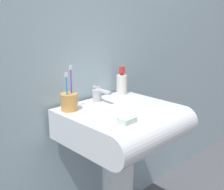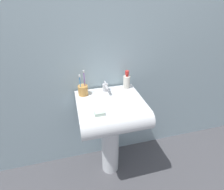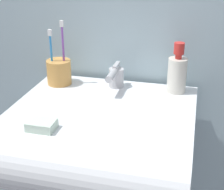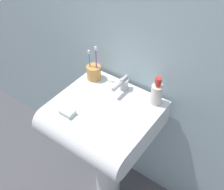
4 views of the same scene
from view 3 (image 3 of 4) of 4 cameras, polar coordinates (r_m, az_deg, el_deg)
sink_basin at (r=0.98m, az=-2.23°, el=-7.14°), size 0.52×0.50×0.15m
faucet at (r=1.11m, az=0.48°, el=3.12°), size 0.05×0.13×0.08m
toothbrush_cup at (r=1.16m, az=-8.81°, el=3.91°), size 0.08×0.08×0.21m
soap_bottle at (r=1.09m, az=10.78°, el=3.63°), size 0.06×0.06×0.16m
bar_soap at (r=0.89m, az=-11.62°, el=-4.93°), size 0.07×0.05×0.02m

